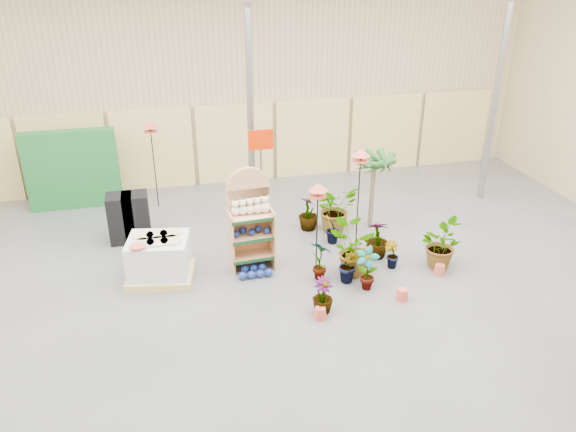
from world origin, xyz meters
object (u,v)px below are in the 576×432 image
display_shelf (250,222)px  pallet_stack (159,259)px  potted_plant_2 (352,250)px  bird_table_front (318,190)px

display_shelf → pallet_stack: display_shelf is taller
pallet_stack → potted_plant_2: bearing=-0.1°
bird_table_front → pallet_stack: bearing=174.7°
pallet_stack → bird_table_front: bird_table_front is taller
pallet_stack → bird_table_front: bearing=5.1°
display_shelf → bird_table_front: (1.16, -0.40, 0.69)m
pallet_stack → bird_table_front: size_ratio=0.76×
display_shelf → bird_table_front: bearing=-23.4°
potted_plant_2 → bird_table_front: bearing=146.9°
display_shelf → potted_plant_2: size_ratio=1.97×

